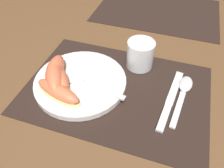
{
  "coord_description": "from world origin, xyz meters",
  "views": [
    {
      "loc": [
        0.11,
        -0.37,
        0.42
      ],
      "look_at": [
        -0.01,
        -0.01,
        0.02
      ],
      "focal_mm": 35.0,
      "sensor_mm": 36.0,
      "label": 1
    }
  ],
  "objects_px": {
    "plate": "(81,82)",
    "citrus_wedge_0": "(55,71)",
    "spoon": "(184,90)",
    "citrus_wedge_3": "(58,92)",
    "citrus_wedge_1": "(55,77)",
    "citrus_wedge_2": "(61,80)",
    "juice_glass": "(140,56)",
    "fork": "(85,84)",
    "knife": "(170,100)"
  },
  "relations": [
    {
      "from": "citrus_wedge_1",
      "to": "plate",
      "type": "bearing_deg",
      "value": 28.4
    },
    {
      "from": "fork",
      "to": "citrus_wedge_0",
      "type": "relative_size",
      "value": 1.62
    },
    {
      "from": "plate",
      "to": "fork",
      "type": "bearing_deg",
      "value": -35.05
    },
    {
      "from": "knife",
      "to": "spoon",
      "type": "distance_m",
      "value": 0.05
    },
    {
      "from": "juice_glass",
      "to": "spoon",
      "type": "bearing_deg",
      "value": -26.12
    },
    {
      "from": "fork",
      "to": "citrus_wedge_1",
      "type": "distance_m",
      "value": 0.08
    },
    {
      "from": "fork",
      "to": "juice_glass",
      "type": "bearing_deg",
      "value": 51.46
    },
    {
      "from": "citrus_wedge_2",
      "to": "plate",
      "type": "bearing_deg",
      "value": 35.41
    },
    {
      "from": "plate",
      "to": "knife",
      "type": "relative_size",
      "value": 1.16
    },
    {
      "from": "fork",
      "to": "citrus_wedge_2",
      "type": "bearing_deg",
      "value": -166.6
    },
    {
      "from": "spoon",
      "to": "citrus_wedge_2",
      "type": "distance_m",
      "value": 0.31
    },
    {
      "from": "citrus_wedge_0",
      "to": "citrus_wedge_3",
      "type": "xyz_separation_m",
      "value": [
        0.04,
        -0.06,
        -0.01
      ]
    },
    {
      "from": "knife",
      "to": "fork",
      "type": "relative_size",
      "value": 1.09
    },
    {
      "from": "citrus_wedge_0",
      "to": "citrus_wedge_2",
      "type": "xyz_separation_m",
      "value": [
        0.03,
        -0.02,
        -0.0
      ]
    },
    {
      "from": "citrus_wedge_1",
      "to": "citrus_wedge_2",
      "type": "distance_m",
      "value": 0.02
    },
    {
      "from": "fork",
      "to": "citrus_wedge_3",
      "type": "bearing_deg",
      "value": -131.27
    },
    {
      "from": "citrus_wedge_3",
      "to": "citrus_wedge_1",
      "type": "bearing_deg",
      "value": 126.77
    },
    {
      "from": "plate",
      "to": "citrus_wedge_2",
      "type": "xyz_separation_m",
      "value": [
        -0.04,
        -0.03,
        0.02
      ]
    },
    {
      "from": "citrus_wedge_2",
      "to": "citrus_wedge_0",
      "type": "bearing_deg",
      "value": 140.26
    },
    {
      "from": "citrus_wedge_1",
      "to": "citrus_wedge_3",
      "type": "xyz_separation_m",
      "value": [
        0.03,
        -0.04,
        -0.01
      ]
    },
    {
      "from": "plate",
      "to": "juice_glass",
      "type": "distance_m",
      "value": 0.18
    },
    {
      "from": "spoon",
      "to": "fork",
      "type": "distance_m",
      "value": 0.25
    },
    {
      "from": "plate",
      "to": "citrus_wedge_0",
      "type": "relative_size",
      "value": 2.03
    },
    {
      "from": "juice_glass",
      "to": "citrus_wedge_0",
      "type": "xyz_separation_m",
      "value": [
        -0.19,
        -0.13,
        0.0
      ]
    },
    {
      "from": "spoon",
      "to": "citrus_wedge_0",
      "type": "relative_size",
      "value": 1.51
    },
    {
      "from": "knife",
      "to": "citrus_wedge_0",
      "type": "height_order",
      "value": "citrus_wedge_0"
    },
    {
      "from": "knife",
      "to": "citrus_wedge_0",
      "type": "xyz_separation_m",
      "value": [
        -0.3,
        -0.02,
        0.03
      ]
    },
    {
      "from": "citrus_wedge_2",
      "to": "juice_glass",
      "type": "bearing_deg",
      "value": 41.88
    },
    {
      "from": "fork",
      "to": "citrus_wedge_1",
      "type": "bearing_deg",
      "value": -168.32
    },
    {
      "from": "citrus_wedge_1",
      "to": "fork",
      "type": "bearing_deg",
      "value": 11.68
    },
    {
      "from": "fork",
      "to": "spoon",
      "type": "bearing_deg",
      "value": 16.63
    },
    {
      "from": "plate",
      "to": "juice_glass",
      "type": "relative_size",
      "value": 3.08
    },
    {
      "from": "spoon",
      "to": "juice_glass",
      "type": "bearing_deg",
      "value": 153.88
    },
    {
      "from": "citrus_wedge_0",
      "to": "citrus_wedge_1",
      "type": "xyz_separation_m",
      "value": [
        0.01,
        -0.02,
        0.0
      ]
    },
    {
      "from": "citrus_wedge_0",
      "to": "knife",
      "type": "bearing_deg",
      "value": 4.28
    },
    {
      "from": "knife",
      "to": "citrus_wedge_2",
      "type": "height_order",
      "value": "citrus_wedge_2"
    },
    {
      "from": "knife",
      "to": "citrus_wedge_1",
      "type": "height_order",
      "value": "citrus_wedge_1"
    },
    {
      "from": "spoon",
      "to": "citrus_wedge_3",
      "type": "distance_m",
      "value": 0.31
    },
    {
      "from": "knife",
      "to": "citrus_wedge_1",
      "type": "xyz_separation_m",
      "value": [
        -0.29,
        -0.04,
        0.03
      ]
    },
    {
      "from": "knife",
      "to": "citrus_wedge_0",
      "type": "distance_m",
      "value": 0.3
    },
    {
      "from": "citrus_wedge_0",
      "to": "citrus_wedge_1",
      "type": "bearing_deg",
      "value": -64.37
    },
    {
      "from": "juice_glass",
      "to": "citrus_wedge_3",
      "type": "distance_m",
      "value": 0.25
    },
    {
      "from": "juice_glass",
      "to": "fork",
      "type": "bearing_deg",
      "value": -128.54
    },
    {
      "from": "plate",
      "to": "knife",
      "type": "xyz_separation_m",
      "value": [
        0.23,
        0.02,
        -0.01
      ]
    },
    {
      "from": "juice_glass",
      "to": "citrus_wedge_1",
      "type": "height_order",
      "value": "juice_glass"
    },
    {
      "from": "citrus_wedge_0",
      "to": "citrus_wedge_1",
      "type": "relative_size",
      "value": 0.92
    },
    {
      "from": "fork",
      "to": "plate",
      "type": "bearing_deg",
      "value": 144.95
    },
    {
      "from": "fork",
      "to": "knife",
      "type": "bearing_deg",
      "value": 7.75
    },
    {
      "from": "citrus_wedge_3",
      "to": "knife",
      "type": "bearing_deg",
      "value": 17.47
    },
    {
      "from": "plate",
      "to": "juice_glass",
      "type": "xyz_separation_m",
      "value": [
        0.13,
        0.12,
        0.03
      ]
    }
  ]
}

